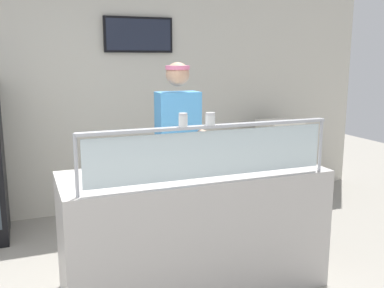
{
  "coord_description": "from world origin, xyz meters",
  "views": [
    {
      "loc": [
        -0.18,
        -2.59,
        1.8
      ],
      "look_at": [
        1.0,
        0.43,
        1.15
      ],
      "focal_mm": 40.67,
      "sensor_mm": 36.0,
      "label": 1
    }
  ],
  "objects_px": {
    "pizza_tray": "(198,166)",
    "pizza_server": "(203,164)",
    "worker_figure": "(179,146)",
    "pizza_box_stack": "(280,126)",
    "pepper_flake_shaker": "(210,120)",
    "parmesan_shaker": "(183,121)"
  },
  "relations": [
    {
      "from": "pepper_flake_shaker",
      "to": "pizza_tray",
      "type": "bearing_deg",
      "value": 79.24
    },
    {
      "from": "parmesan_shaker",
      "to": "pepper_flake_shaker",
      "type": "height_order",
      "value": "parmesan_shaker"
    },
    {
      "from": "pizza_tray",
      "to": "parmesan_shaker",
      "type": "bearing_deg",
      "value": -124.19
    },
    {
      "from": "pizza_tray",
      "to": "worker_figure",
      "type": "xyz_separation_m",
      "value": [
        0.06,
        0.6,
        0.04
      ]
    },
    {
      "from": "worker_figure",
      "to": "pizza_box_stack",
      "type": "xyz_separation_m",
      "value": [
        1.67,
        0.93,
        -0.04
      ]
    },
    {
      "from": "pizza_tray",
      "to": "worker_figure",
      "type": "relative_size",
      "value": 0.25
    },
    {
      "from": "pizza_tray",
      "to": "pizza_server",
      "type": "xyz_separation_m",
      "value": [
        0.03,
        -0.02,
        0.02
      ]
    },
    {
      "from": "parmesan_shaker",
      "to": "pizza_server",
      "type": "bearing_deg",
      "value": 51.31
    },
    {
      "from": "pepper_flake_shaker",
      "to": "worker_figure",
      "type": "height_order",
      "value": "worker_figure"
    },
    {
      "from": "pepper_flake_shaker",
      "to": "pizza_box_stack",
      "type": "distance_m",
      "value": 2.67
    },
    {
      "from": "pizza_tray",
      "to": "pepper_flake_shaker",
      "type": "distance_m",
      "value": 0.58
    },
    {
      "from": "parmesan_shaker",
      "to": "pizza_tray",
      "type": "bearing_deg",
      "value": 55.81
    },
    {
      "from": "parmesan_shaker",
      "to": "pizza_box_stack",
      "type": "bearing_deg",
      "value": 44.02
    },
    {
      "from": "parmesan_shaker",
      "to": "worker_figure",
      "type": "distance_m",
      "value": 1.12
    },
    {
      "from": "parmesan_shaker",
      "to": "pizza_box_stack",
      "type": "xyz_separation_m",
      "value": [
        1.99,
        1.93,
        -0.43
      ]
    },
    {
      "from": "pizza_server",
      "to": "pizza_tray",
      "type": "bearing_deg",
      "value": 143.01
    },
    {
      "from": "worker_figure",
      "to": "pizza_box_stack",
      "type": "distance_m",
      "value": 1.91
    },
    {
      "from": "worker_figure",
      "to": "pizza_tray",
      "type": "bearing_deg",
      "value": -95.37
    },
    {
      "from": "pizza_server",
      "to": "pizza_box_stack",
      "type": "xyz_separation_m",
      "value": [
        1.69,
        1.55,
        -0.03
      ]
    },
    {
      "from": "pizza_box_stack",
      "to": "worker_figure",
      "type": "bearing_deg",
      "value": -150.94
    },
    {
      "from": "pizza_tray",
      "to": "pizza_server",
      "type": "relative_size",
      "value": 1.55
    },
    {
      "from": "pepper_flake_shaker",
      "to": "pizza_box_stack",
      "type": "xyz_separation_m",
      "value": [
        1.8,
        1.93,
        -0.43
      ]
    }
  ]
}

